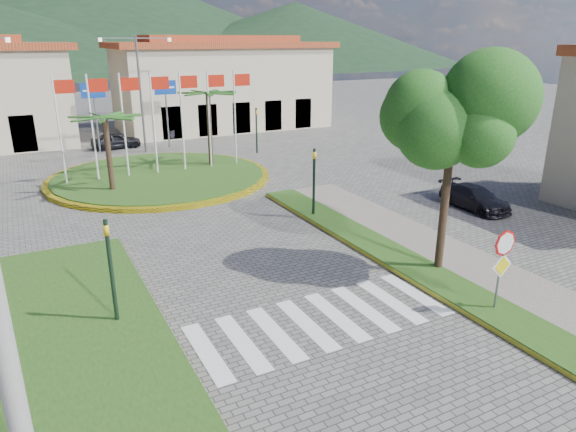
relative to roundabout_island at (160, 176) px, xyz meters
name	(u,v)px	position (x,y,z in m)	size (l,w,h in m)	color
ground	(410,403)	(0.00, -22.00, -0.18)	(160.00, 160.00, 0.00)	#575552
sidewalk_right	(519,302)	(6.00, -20.00, -0.10)	(4.00, 28.00, 0.15)	gray
verge_right	(491,310)	(4.80, -20.00, -0.09)	(1.60, 28.00, 0.18)	#224413
median_left	(71,342)	(-6.50, -16.00, -0.09)	(5.00, 14.00, 0.18)	#224413
crosswalk	(319,321)	(0.00, -18.00, -0.17)	(8.00, 3.00, 0.01)	silver
roundabout_island	(160,176)	(0.00, 0.00, 0.00)	(12.70, 12.70, 6.00)	yellow
stop_sign	(502,258)	(4.90, -20.04, 1.61)	(0.80, 0.11, 2.65)	slate
deciduous_tree	(453,124)	(5.50, -17.00, 5.00)	(3.60, 3.60, 6.80)	black
traffic_light_left	(110,263)	(-5.20, -15.50, 1.77)	(0.15, 0.18, 3.20)	black
traffic_light_right	(314,176)	(4.50, -10.00, 1.77)	(0.15, 0.18, 3.20)	black
traffic_light_far	(256,126)	(8.00, 4.00, 1.77)	(0.18, 0.15, 3.20)	black
direction_sign_west	(94,103)	(-2.00, 8.97, 3.35)	(1.60, 0.14, 5.20)	slate
direction_sign_east	(166,100)	(3.00, 8.97, 3.35)	(1.60, 0.14, 5.20)	slate
street_lamp_centre	(140,88)	(1.00, 8.00, 4.32)	(4.80, 0.16, 8.00)	slate
building_right	(222,84)	(10.00, 16.00, 3.73)	(19.08, 9.54, 8.05)	beige
hill_far_mid	(86,12)	(15.00, 138.00, 14.82)	(180.00, 180.00, 30.00)	black
hill_far_east	(295,34)	(70.00, 113.00, 8.82)	(120.00, 120.00, 18.00)	black
car_dark_a	(116,140)	(-0.65, 10.29, 0.43)	(1.43, 3.55, 1.21)	black
car_dark_b	(185,131)	(5.23, 12.27, 0.36)	(1.14, 3.27, 1.08)	black
car_side_right	(475,198)	(12.00, -12.49, 0.37)	(1.54, 3.78, 1.10)	black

